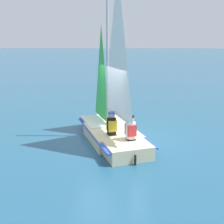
# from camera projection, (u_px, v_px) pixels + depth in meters

# --- Properties ---
(ground_plane) EXTENTS (260.00, 260.00, 0.00)m
(ground_plane) POSITION_uv_depth(u_px,v_px,m) (112.00, 141.00, 9.61)
(ground_plane) COLOR #235675
(sailboat_main) EXTENTS (4.17, 2.73, 5.48)m
(sailboat_main) POSITION_uv_depth(u_px,v_px,m) (112.00, 119.00, 9.40)
(sailboat_main) COLOR beige
(sailboat_main) RESTS_ON ground_plane
(sailor_helm) EXTENTS (0.41, 0.38, 1.16)m
(sailor_helm) POSITION_uv_depth(u_px,v_px,m) (112.00, 128.00, 8.90)
(sailor_helm) COLOR black
(sailor_helm) RESTS_ON ground_plane
(sailor_crew) EXTENTS (0.41, 0.38, 1.16)m
(sailor_crew) POSITION_uv_depth(u_px,v_px,m) (130.00, 133.00, 8.45)
(sailor_crew) COLOR black
(sailor_crew) RESTS_ON ground_plane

